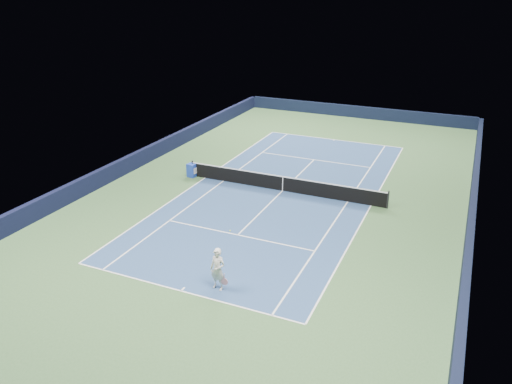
% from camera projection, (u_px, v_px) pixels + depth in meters
% --- Properties ---
extents(ground, '(40.00, 40.00, 0.00)m').
position_uv_depth(ground, '(283.00, 191.00, 30.90)').
color(ground, '#355830').
rests_on(ground, ground).
extents(wall_far, '(22.00, 0.35, 1.10)m').
position_uv_depth(wall_far, '(357.00, 112.00, 47.40)').
color(wall_far, black).
rests_on(wall_far, ground).
extents(wall_right, '(0.35, 40.00, 1.10)m').
position_uv_depth(wall_right, '(472.00, 213.00, 26.66)').
color(wall_right, black).
rests_on(wall_right, ground).
extents(wall_left, '(0.35, 40.00, 1.10)m').
position_uv_depth(wall_left, '(138.00, 159.00, 34.72)').
color(wall_left, black).
rests_on(wall_left, ground).
extents(court_surface, '(10.97, 23.77, 0.01)m').
position_uv_depth(court_surface, '(283.00, 191.00, 30.90)').
color(court_surface, navy).
rests_on(court_surface, ground).
extents(baseline_far, '(10.97, 0.08, 0.00)m').
position_uv_depth(baseline_far, '(334.00, 140.00, 40.92)').
color(baseline_far, white).
rests_on(baseline_far, ground).
extents(baseline_near, '(10.97, 0.08, 0.00)m').
position_uv_depth(baseline_near, '(181.00, 291.00, 20.88)').
color(baseline_near, white).
rests_on(baseline_near, ground).
extents(sideline_doubles_right, '(0.08, 23.77, 0.00)m').
position_uv_depth(sideline_doubles_right, '(371.00, 205.00, 28.86)').
color(sideline_doubles_right, white).
rests_on(sideline_doubles_right, ground).
extents(sideline_doubles_left, '(0.08, 23.77, 0.00)m').
position_uv_depth(sideline_doubles_left, '(205.00, 178.00, 32.94)').
color(sideline_doubles_left, white).
rests_on(sideline_doubles_left, ground).
extents(sideline_singles_right, '(0.08, 23.77, 0.00)m').
position_uv_depth(sideline_singles_right, '(348.00, 202.00, 29.37)').
color(sideline_singles_right, white).
rests_on(sideline_singles_right, ground).
extents(sideline_singles_left, '(0.08, 23.77, 0.00)m').
position_uv_depth(sideline_singles_left, '(224.00, 181.00, 32.43)').
color(sideline_singles_left, white).
rests_on(sideline_singles_left, ground).
extents(service_line_far, '(8.23, 0.08, 0.00)m').
position_uv_depth(service_line_far, '(314.00, 160.00, 36.30)').
color(service_line_far, white).
rests_on(service_line_far, ground).
extents(service_line_near, '(8.23, 0.08, 0.00)m').
position_uv_depth(service_line_near, '(238.00, 235.00, 25.51)').
color(service_line_near, white).
rests_on(service_line_near, ground).
extents(center_service_line, '(0.08, 12.80, 0.00)m').
position_uv_depth(center_service_line, '(283.00, 191.00, 30.90)').
color(center_service_line, white).
rests_on(center_service_line, ground).
extents(center_mark_far, '(0.08, 0.30, 0.00)m').
position_uv_depth(center_mark_far, '(334.00, 140.00, 40.79)').
color(center_mark_far, white).
rests_on(center_mark_far, ground).
extents(center_mark_near, '(0.08, 0.30, 0.00)m').
position_uv_depth(center_mark_near, '(183.00, 289.00, 21.01)').
color(center_mark_near, white).
rests_on(center_mark_near, ground).
extents(tennis_net, '(12.90, 0.10, 1.07)m').
position_uv_depth(tennis_net, '(283.00, 183.00, 30.71)').
color(tennis_net, black).
rests_on(tennis_net, ground).
extents(sponsor_cube, '(0.63, 0.55, 0.89)m').
position_uv_depth(sponsor_cube, '(192.00, 170.00, 33.01)').
color(sponsor_cube, '#1D3DB2').
rests_on(sponsor_cube, ground).
extents(tennis_player, '(0.85, 1.29, 2.32)m').
position_uv_depth(tennis_player, '(218.00, 269.00, 20.70)').
color(tennis_player, silver).
rests_on(tennis_player, ground).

